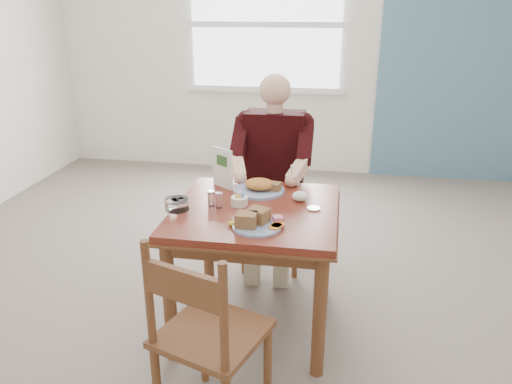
% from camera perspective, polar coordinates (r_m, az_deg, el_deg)
% --- Properties ---
extents(floor, '(6.00, 6.00, 0.00)m').
position_cam_1_polar(floor, '(3.13, -0.05, -14.59)').
color(floor, '#6F615A').
rests_on(floor, ground).
extents(wall_back, '(5.50, 0.00, 5.50)m').
position_cam_1_polar(wall_back, '(5.55, 5.39, 16.45)').
color(wall_back, white).
rests_on(wall_back, ground).
extents(accent_panel, '(1.60, 0.02, 2.80)m').
position_cam_1_polar(accent_panel, '(5.63, 22.41, 15.11)').
color(accent_panel, slate).
rests_on(accent_panel, ground).
extents(lemon_wedge, '(0.06, 0.04, 0.03)m').
position_cam_1_polar(lemon_wedge, '(2.54, -2.69, -3.61)').
color(lemon_wedge, yellow).
rests_on(lemon_wedge, table).
extents(napkin, '(0.10, 0.08, 0.06)m').
position_cam_1_polar(napkin, '(2.86, 5.06, -0.48)').
color(napkin, white).
rests_on(napkin, table).
extents(metal_dish, '(0.08, 0.08, 0.01)m').
position_cam_1_polar(metal_dish, '(2.76, 6.60, -1.88)').
color(metal_dish, silver).
rests_on(metal_dish, table).
extents(window, '(1.72, 0.04, 1.42)m').
position_cam_1_polar(window, '(5.55, 1.09, 18.60)').
color(window, white).
rests_on(window, wall_back).
extents(table, '(0.92, 0.92, 0.75)m').
position_cam_1_polar(table, '(2.81, -0.05, -3.92)').
color(table, maroon).
rests_on(table, ground).
extents(chair_far, '(0.42, 0.42, 0.95)m').
position_cam_1_polar(chair_far, '(3.60, 2.09, -0.99)').
color(chair_far, brown).
rests_on(chair_far, ground).
extents(chair_near, '(0.53, 0.53, 0.95)m').
position_cam_1_polar(chair_near, '(2.23, -5.71, -16.15)').
color(chair_near, brown).
rests_on(chair_near, ground).
extents(diner, '(0.53, 0.56, 1.39)m').
position_cam_1_polar(diner, '(3.40, 1.96, 3.65)').
color(diner, tan).
rests_on(diner, chair_far).
extents(near_plate, '(0.29, 0.29, 0.08)m').
position_cam_1_polar(near_plate, '(2.52, -0.04, -3.36)').
color(near_plate, white).
rests_on(near_plate, table).
extents(far_plate, '(0.36, 0.36, 0.08)m').
position_cam_1_polar(far_plate, '(2.99, 0.51, 0.58)').
color(far_plate, white).
rests_on(far_plate, table).
extents(caddy, '(0.12, 0.12, 0.07)m').
position_cam_1_polar(caddy, '(2.79, -1.91, -1.03)').
color(caddy, white).
rests_on(caddy, table).
extents(shakers, '(0.10, 0.07, 0.09)m').
position_cam_1_polar(shakers, '(2.77, -4.70, -0.81)').
color(shakers, white).
rests_on(shakers, table).
extents(creamer, '(0.14, 0.14, 0.06)m').
position_cam_1_polar(creamer, '(2.77, -9.02, -1.37)').
color(creamer, white).
rests_on(creamer, table).
extents(menu, '(0.14, 0.11, 0.25)m').
position_cam_1_polar(menu, '(3.04, -3.83, 2.78)').
color(menu, white).
rests_on(menu, table).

